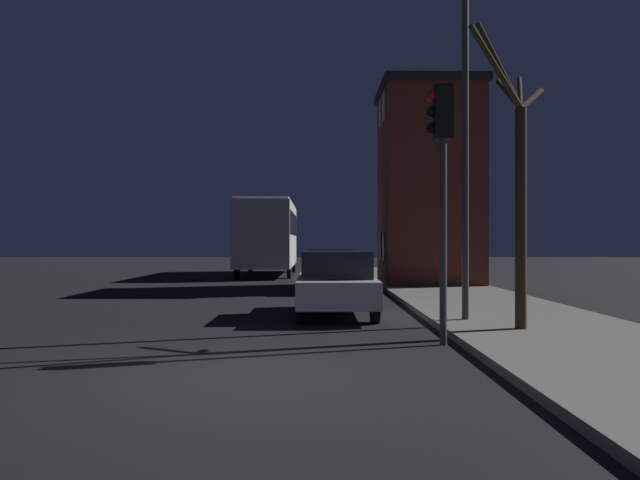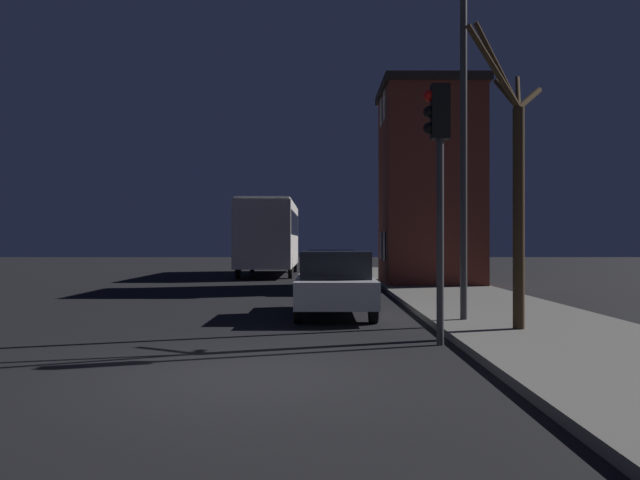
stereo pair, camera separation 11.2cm
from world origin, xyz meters
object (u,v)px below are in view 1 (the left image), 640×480
bus (268,232)px  car_near_lane (336,282)px  car_mid_lane (330,269)px  traffic_light (441,158)px  streetlamp (445,72)px  bare_tree (518,182)px

bus → car_near_lane: size_ratio=2.20×
bus → car_mid_lane: (2.95, -10.02, -1.46)m
traffic_light → car_near_lane: size_ratio=1.04×
streetlamp → traffic_light: streetlamp is taller
bus → car_near_lane: 17.74m
car_near_lane → car_mid_lane: size_ratio=0.94×
traffic_light → car_mid_lane: 11.80m
bare_tree → bus: size_ratio=0.61×
car_mid_lane → bus: bearing=106.4°
car_near_lane → car_mid_lane: 7.42m
bare_tree → car_near_lane: (-3.21, 3.03, -2.03)m
traffic_light → car_near_lane: traffic_light is taller
traffic_light → bus: size_ratio=0.47×
traffic_light → car_mid_lane: (-1.58, 11.45, -2.35)m
streetlamp → car_mid_lane: size_ratio=1.59×
traffic_light → bare_tree: size_ratio=0.78×
car_mid_lane → traffic_light: bearing=-82.1°
traffic_light → bus: 21.97m
streetlamp → car_near_lane: bearing=141.8°
traffic_light → car_mid_lane: traffic_light is taller
bus → car_near_lane: bus is taller
car_near_lane → streetlamp: bearing=-38.2°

